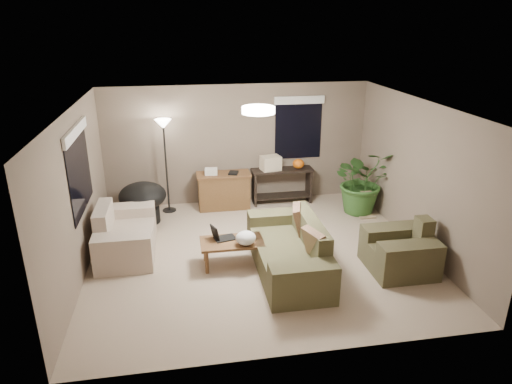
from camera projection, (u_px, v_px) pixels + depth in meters
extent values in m
plane|color=tan|center=(258.00, 254.00, 7.70)|extent=(5.50, 5.50, 0.00)
plane|color=white|center=(258.00, 106.00, 6.81)|extent=(5.50, 5.50, 0.00)
plane|color=#756456|center=(237.00, 145.00, 9.55)|extent=(5.50, 0.00, 5.50)
plane|color=#756456|center=(298.00, 262.00, 4.95)|extent=(5.50, 0.00, 5.50)
plane|color=#756456|center=(77.00, 195.00, 6.82)|extent=(0.00, 5.00, 5.00)
plane|color=#756456|center=(419.00, 175.00, 7.68)|extent=(0.00, 5.00, 5.00)
cube|color=#4B482D|center=(287.00, 258.00, 7.15)|extent=(0.95, 1.48, 0.42)
cube|color=#47442A|center=(311.00, 232.00, 7.06)|extent=(0.22, 1.48, 0.43)
cube|color=brown|center=(303.00, 284.00, 6.27)|extent=(0.95, 0.36, 0.60)
cube|color=brown|center=(275.00, 228.00, 7.97)|extent=(0.95, 0.36, 0.60)
cube|color=#8C7251|center=(315.00, 244.00, 6.63)|extent=(0.37, 0.50, 0.47)
cube|color=#8C7251|center=(300.00, 219.00, 7.46)|extent=(0.34, 0.50, 0.47)
cube|color=beige|center=(127.00, 241.00, 7.70)|extent=(0.90, 0.88, 0.42)
cube|color=beige|center=(103.00, 219.00, 7.50)|extent=(0.22, 0.88, 0.43)
cube|color=beige|center=(123.00, 253.00, 7.10)|extent=(0.90, 0.36, 0.60)
cube|color=beige|center=(130.00, 221.00, 8.24)|extent=(0.90, 0.36, 0.60)
cube|color=#49452C|center=(399.00, 257.00, 7.17)|extent=(0.95, 0.28, 0.42)
cube|color=#49452C|center=(424.00, 231.00, 7.08)|extent=(0.22, 0.28, 0.43)
cube|color=#4A462C|center=(409.00, 262.00, 6.84)|extent=(0.95, 0.36, 0.60)
cube|color=#4E492E|center=(390.00, 243.00, 7.43)|extent=(0.95, 0.36, 0.60)
cube|color=brown|center=(232.00, 242.00, 7.24)|extent=(1.00, 0.55, 0.04)
cylinder|color=brown|center=(207.00, 262.00, 7.06)|extent=(0.06, 0.06, 0.38)
cylinder|color=brown|center=(260.00, 258.00, 7.19)|extent=(0.06, 0.06, 0.38)
cylinder|color=brown|center=(205.00, 250.00, 7.43)|extent=(0.06, 0.06, 0.38)
cylinder|color=brown|center=(256.00, 246.00, 7.56)|extent=(0.06, 0.06, 0.38)
cube|color=black|center=(225.00, 238.00, 7.30)|extent=(0.37, 0.30, 0.02)
cube|color=black|center=(215.00, 232.00, 7.24)|extent=(0.15, 0.24, 0.22)
ellipsoid|color=white|center=(246.00, 238.00, 7.08)|extent=(0.37, 0.34, 0.22)
cube|color=brown|center=(224.00, 192.00, 9.48)|extent=(1.05, 0.45, 0.71)
cube|color=brown|center=(223.00, 175.00, 9.35)|extent=(1.10, 0.50, 0.04)
cube|color=silver|center=(211.00, 171.00, 9.28)|extent=(0.27, 0.23, 0.12)
cube|color=black|center=(233.00, 173.00, 9.32)|extent=(0.24, 0.26, 0.04)
cube|color=black|center=(282.00, 170.00, 9.62)|extent=(1.30, 0.40, 0.04)
cube|color=black|center=(254.00, 188.00, 9.66)|extent=(0.05, 0.38, 0.71)
cube|color=black|center=(309.00, 185.00, 9.85)|extent=(0.05, 0.38, 0.71)
cube|color=black|center=(282.00, 196.00, 9.83)|extent=(1.25, 0.36, 0.03)
ellipsoid|color=orange|center=(298.00, 164.00, 9.64)|extent=(0.31, 0.31, 0.20)
cube|color=beige|center=(271.00, 163.00, 9.53)|extent=(0.45, 0.37, 0.29)
cylinder|color=black|center=(144.00, 215.00, 8.87)|extent=(0.60, 0.60, 0.30)
ellipsoid|color=black|center=(143.00, 196.00, 8.73)|extent=(1.00, 1.00, 0.50)
cylinder|color=black|center=(169.00, 210.00, 9.44)|extent=(0.28, 0.28, 0.02)
cylinder|color=black|center=(166.00, 169.00, 9.13)|extent=(0.04, 0.04, 1.78)
cone|color=white|center=(163.00, 124.00, 8.80)|extent=(0.32, 0.32, 0.18)
cylinder|color=white|center=(258.00, 110.00, 6.83)|extent=(0.50, 0.50, 0.10)
imported|color=#2D5923|center=(362.00, 187.00, 9.21)|extent=(1.22, 1.35, 1.06)
cube|color=tan|center=(366.00, 215.00, 9.18)|extent=(0.32, 0.32, 0.03)
cylinder|color=tan|center=(367.00, 204.00, 9.10)|extent=(0.12, 0.12, 0.44)
cube|color=tan|center=(368.00, 193.00, 9.02)|extent=(0.22, 0.22, 0.03)
cube|color=black|center=(79.00, 170.00, 6.99)|extent=(0.01, 1.50, 1.30)
cube|color=white|center=(75.00, 132.00, 6.78)|extent=(0.05, 1.56, 0.16)
cube|color=black|center=(298.00, 128.00, 9.64)|extent=(1.00, 0.01, 1.30)
cube|color=white|center=(299.00, 100.00, 9.41)|extent=(1.06, 0.05, 0.16)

